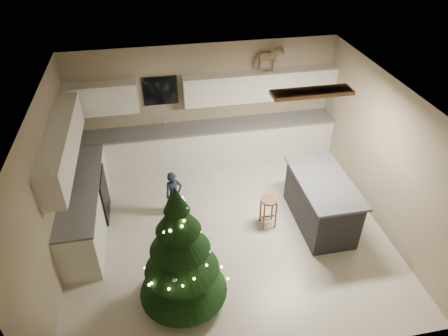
# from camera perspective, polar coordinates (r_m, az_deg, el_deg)

# --- Properties ---
(ground_plane) EXTENTS (5.50, 5.50, 0.00)m
(ground_plane) POSITION_cam_1_polar(r_m,az_deg,el_deg) (7.30, 0.53, -8.95)
(ground_plane) COLOR beige
(room_shell) EXTENTS (5.52, 5.02, 2.61)m
(room_shell) POSITION_cam_1_polar(r_m,az_deg,el_deg) (6.20, 0.82, 2.68)
(room_shell) COLOR #9E9179
(room_shell) RESTS_ON ground_plane
(cabinetry) EXTENTS (5.50, 3.20, 2.00)m
(cabinetry) POSITION_cam_1_polar(r_m,az_deg,el_deg) (8.03, -8.18, 2.32)
(cabinetry) COLOR silver
(cabinetry) RESTS_ON ground_plane
(island) EXTENTS (0.90, 1.70, 0.95)m
(island) POSITION_cam_1_polar(r_m,az_deg,el_deg) (7.37, 13.67, -4.64)
(island) COLOR black
(island) RESTS_ON ground_plane
(bar_stool) EXTENTS (0.31, 0.31, 0.60)m
(bar_stool) POSITION_cam_1_polar(r_m,az_deg,el_deg) (7.16, 6.41, -5.32)
(bar_stool) COLOR brown
(bar_stool) RESTS_ON ground_plane
(christmas_tree) EXTENTS (1.34, 1.29, 2.14)m
(christmas_tree) POSITION_cam_1_polar(r_m,az_deg,el_deg) (5.71, -6.15, -12.65)
(christmas_tree) COLOR #3F2816
(christmas_tree) RESTS_ON ground_plane
(toddler) EXTENTS (0.39, 0.31, 0.92)m
(toddler) POSITION_cam_1_polar(r_m,az_deg,el_deg) (7.40, -7.16, -3.73)
(toddler) COLOR black
(toddler) RESTS_ON ground_plane
(rocking_horse) EXTENTS (0.60, 0.34, 0.50)m
(rocking_horse) POSITION_cam_1_polar(r_m,az_deg,el_deg) (8.28, 6.42, 15.23)
(rocking_horse) COLOR brown
(rocking_horse) RESTS_ON cabinetry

